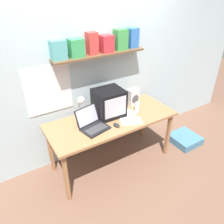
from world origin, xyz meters
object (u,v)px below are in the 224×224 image
(corner_desk, at_px, (112,123))
(juice_glass, at_px, (137,107))
(crt_monitor, at_px, (109,103))
(loose_paper_near_laptop, at_px, (129,113))
(desk_lamp, at_px, (81,104))
(laptop, at_px, (92,123))
(computer_mouse, at_px, (116,125))
(space_heater, at_px, (133,97))
(floor_cushion, at_px, (185,139))
(printed_handout, at_px, (131,121))

(corner_desk, xyz_separation_m, juice_glass, (0.41, -0.00, 0.12))
(crt_monitor, xyz_separation_m, loose_paper_near_laptop, (0.25, -0.12, -0.18))
(desk_lamp, height_order, loose_paper_near_laptop, desk_lamp)
(crt_monitor, bearing_deg, laptop, -154.51)
(desk_lamp, height_order, computer_mouse, desk_lamp)
(space_heater, bearing_deg, loose_paper_near_laptop, -141.00)
(corner_desk, relative_size, computer_mouse, 15.36)
(space_heater, bearing_deg, floor_cushion, -33.19)
(crt_monitor, height_order, desk_lamp, crt_monitor)
(space_heater, relative_size, computer_mouse, 2.18)
(corner_desk, xyz_separation_m, computer_mouse, (-0.04, -0.18, 0.08))
(crt_monitor, distance_m, laptop, 0.38)
(laptop, distance_m, juice_glass, 0.72)
(floor_cushion, bearing_deg, printed_handout, 176.48)
(crt_monitor, relative_size, computer_mouse, 3.40)
(desk_lamp, bearing_deg, crt_monitor, -26.86)
(desk_lamp, xyz_separation_m, printed_handout, (0.52, -0.37, -0.22))
(corner_desk, height_order, laptop, laptop)
(crt_monitor, bearing_deg, computer_mouse, -101.55)
(laptop, distance_m, loose_paper_near_laptop, 0.59)
(laptop, bearing_deg, corner_desk, -5.23)
(computer_mouse, bearing_deg, printed_handout, -0.68)
(laptop, relative_size, computer_mouse, 3.40)
(laptop, height_order, loose_paper_near_laptop, laptop)
(corner_desk, bearing_deg, space_heater, 20.99)
(juice_glass, distance_m, computer_mouse, 0.48)
(computer_mouse, xyz_separation_m, loose_paper_near_laptop, (0.31, 0.17, -0.01))
(printed_handout, bearing_deg, floor_cushion, -3.52)
(desk_lamp, bearing_deg, computer_mouse, -65.68)
(desk_lamp, distance_m, space_heater, 0.80)
(laptop, distance_m, computer_mouse, 0.30)
(loose_paper_near_laptop, bearing_deg, printed_handout, -118.41)
(crt_monitor, bearing_deg, floor_cushion, -14.86)
(crt_monitor, bearing_deg, corner_desk, -99.33)
(desk_lamp, height_order, floor_cushion, desk_lamp)
(laptop, bearing_deg, computer_mouse, -39.53)
(space_heater, bearing_deg, juice_glass, -111.87)
(corner_desk, relative_size, crt_monitor, 4.52)
(crt_monitor, xyz_separation_m, printed_handout, (0.16, -0.29, -0.18))
(space_heater, height_order, computer_mouse, space_heater)
(laptop, relative_size, floor_cushion, 0.89)
(crt_monitor, xyz_separation_m, space_heater, (0.44, 0.07, -0.06))
(loose_paper_near_laptop, height_order, floor_cushion, loose_paper_near_laptop)
(loose_paper_near_laptop, xyz_separation_m, floor_cushion, (0.98, -0.24, -0.68))
(printed_handout, height_order, floor_cushion, printed_handout)
(juice_glass, relative_size, space_heater, 0.50)
(desk_lamp, bearing_deg, printed_handout, -49.94)
(corner_desk, height_order, loose_paper_near_laptop, loose_paper_near_laptop)
(desk_lamp, bearing_deg, loose_paper_near_laptop, -32.34)
(corner_desk, distance_m, printed_handout, 0.26)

